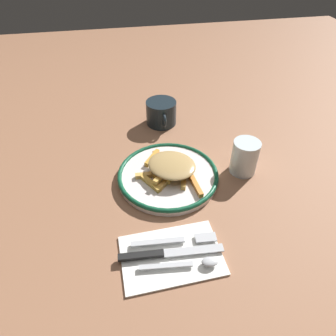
{
  "coord_description": "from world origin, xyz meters",
  "views": [
    {
      "loc": [
        0.56,
        -0.11,
        0.53
      ],
      "look_at": [
        0.0,
        0.0,
        0.04
      ],
      "focal_mm": 32.25,
      "sensor_mm": 36.0,
      "label": 1
    }
  ],
  "objects_px": {
    "spoon": "(193,263)",
    "water_glass": "(245,157)",
    "fork": "(175,240)",
    "coffee_mug": "(161,113)",
    "plate": "(168,175)",
    "knife": "(162,253)",
    "fries_heap": "(171,168)",
    "napkin": "(171,255)"
  },
  "relations": [
    {
      "from": "spoon",
      "to": "water_glass",
      "type": "bearing_deg",
      "value": 141.3
    },
    {
      "from": "fork",
      "to": "coffee_mug",
      "type": "xyz_separation_m",
      "value": [
        -0.46,
        0.05,
        0.03
      ]
    },
    {
      "from": "plate",
      "to": "knife",
      "type": "xyz_separation_m",
      "value": [
        0.22,
        -0.06,
        0.0
      ]
    },
    {
      "from": "fries_heap",
      "to": "knife",
      "type": "height_order",
      "value": "fries_heap"
    },
    {
      "from": "napkin",
      "to": "coffee_mug",
      "type": "height_order",
      "value": "coffee_mug"
    },
    {
      "from": "knife",
      "to": "coffee_mug",
      "type": "relative_size",
      "value": 1.76
    },
    {
      "from": "coffee_mug",
      "to": "fries_heap",
      "type": "bearing_deg",
      "value": -5.01
    },
    {
      "from": "plate",
      "to": "water_glass",
      "type": "distance_m",
      "value": 0.2
    },
    {
      "from": "plate",
      "to": "coffee_mug",
      "type": "xyz_separation_m",
      "value": [
        -0.26,
        0.03,
        0.03
      ]
    },
    {
      "from": "napkin",
      "to": "spoon",
      "type": "relative_size",
      "value": 1.3
    },
    {
      "from": "fries_heap",
      "to": "knife",
      "type": "xyz_separation_m",
      "value": [
        0.22,
        -0.06,
        -0.02
      ]
    },
    {
      "from": "napkin",
      "to": "knife",
      "type": "height_order",
      "value": "knife"
    },
    {
      "from": "water_glass",
      "to": "spoon",
      "type": "bearing_deg",
      "value": -38.7
    },
    {
      "from": "fries_heap",
      "to": "napkin",
      "type": "distance_m",
      "value": 0.23
    },
    {
      "from": "fries_heap",
      "to": "water_glass",
      "type": "distance_m",
      "value": 0.19
    },
    {
      "from": "coffee_mug",
      "to": "water_glass",
      "type": "bearing_deg",
      "value": 32.06
    },
    {
      "from": "napkin",
      "to": "spoon",
      "type": "bearing_deg",
      "value": 47.54
    },
    {
      "from": "knife",
      "to": "spoon",
      "type": "bearing_deg",
      "value": 58.31
    },
    {
      "from": "water_glass",
      "to": "fries_heap",
      "type": "bearing_deg",
      "value": -91.61
    },
    {
      "from": "knife",
      "to": "water_glass",
      "type": "bearing_deg",
      "value": 130.48
    },
    {
      "from": "fries_heap",
      "to": "coffee_mug",
      "type": "distance_m",
      "value": 0.26
    },
    {
      "from": "fries_heap",
      "to": "knife",
      "type": "relative_size",
      "value": 0.9
    },
    {
      "from": "plate",
      "to": "coffee_mug",
      "type": "distance_m",
      "value": 0.27
    },
    {
      "from": "fries_heap",
      "to": "napkin",
      "type": "xyz_separation_m",
      "value": [
        0.22,
        -0.04,
        -0.03
      ]
    },
    {
      "from": "knife",
      "to": "coffee_mug",
      "type": "distance_m",
      "value": 0.49
    },
    {
      "from": "napkin",
      "to": "water_glass",
      "type": "xyz_separation_m",
      "value": [
        -0.22,
        0.23,
        0.04
      ]
    },
    {
      "from": "fries_heap",
      "to": "napkin",
      "type": "relative_size",
      "value": 0.96
    },
    {
      "from": "plate",
      "to": "spoon",
      "type": "relative_size",
      "value": 1.68
    },
    {
      "from": "plate",
      "to": "fork",
      "type": "height_order",
      "value": "plate"
    },
    {
      "from": "plate",
      "to": "fries_heap",
      "type": "bearing_deg",
      "value": 83.31
    },
    {
      "from": "plate",
      "to": "napkin",
      "type": "distance_m",
      "value": 0.23
    },
    {
      "from": "plate",
      "to": "knife",
      "type": "distance_m",
      "value": 0.23
    },
    {
      "from": "napkin",
      "to": "fork",
      "type": "height_order",
      "value": "fork"
    },
    {
      "from": "fries_heap",
      "to": "plate",
      "type": "bearing_deg",
      "value": -96.69
    },
    {
      "from": "coffee_mug",
      "to": "plate",
      "type": "bearing_deg",
      "value": -6.4
    },
    {
      "from": "fries_heap",
      "to": "spoon",
      "type": "height_order",
      "value": "fries_heap"
    },
    {
      "from": "fork",
      "to": "coffee_mug",
      "type": "relative_size",
      "value": 1.48
    },
    {
      "from": "napkin",
      "to": "coffee_mug",
      "type": "relative_size",
      "value": 1.66
    },
    {
      "from": "plate",
      "to": "napkin",
      "type": "xyz_separation_m",
      "value": [
        0.22,
        -0.04,
        -0.01
      ]
    },
    {
      "from": "water_glass",
      "to": "knife",
      "type": "bearing_deg",
      "value": -49.52
    },
    {
      "from": "plate",
      "to": "fries_heap",
      "type": "distance_m",
      "value": 0.03
    },
    {
      "from": "plate",
      "to": "spoon",
      "type": "xyz_separation_m",
      "value": [
        0.26,
        -0.0,
        0.0
      ]
    }
  ]
}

